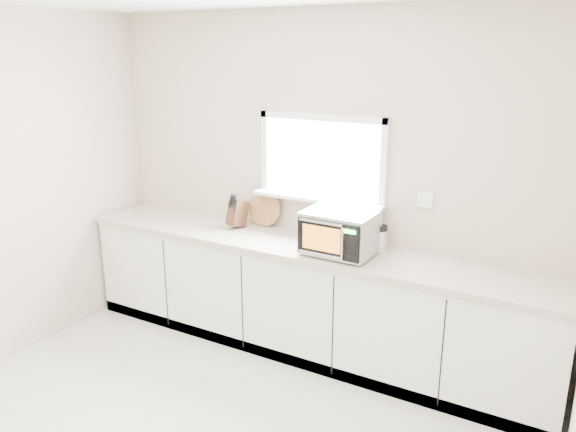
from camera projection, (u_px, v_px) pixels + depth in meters
The scene contains 7 objects.
back_wall at pixel (322, 181), 4.53m from camera, with size 4.00×0.17×2.70m.
cabinets at pixel (304, 299), 4.54m from camera, with size 3.92×0.60×0.88m, color white.
countertop at pixel (304, 246), 4.40m from camera, with size 3.92×0.64×0.04m, color #BAAF99.
microwave at pixel (340, 232), 4.13m from camera, with size 0.51×0.43×0.33m.
knife_block at pixel (237, 213), 4.77m from camera, with size 0.13×0.22×0.30m.
cutting_board at pixel (264, 208), 4.81m from camera, with size 0.31×0.31×0.02m, color #926038.
coffee_grinder at pixel (379, 238), 4.22m from camera, with size 0.13×0.13×0.20m.
Camera 1 is at (1.95, -1.98, 2.37)m, focal length 35.00 mm.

